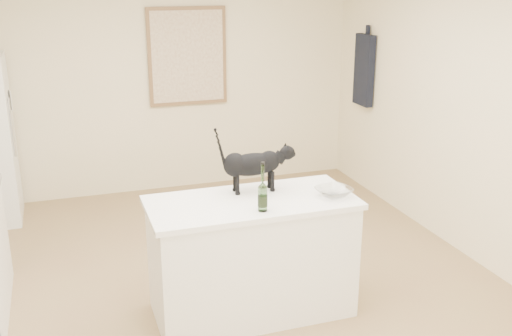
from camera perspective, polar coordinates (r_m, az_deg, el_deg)
name	(u,v)px	position (r m, az deg, el deg)	size (l,w,h in m)	color
floor	(232,299)	(4.84, -2.31, -12.36)	(5.50, 5.50, 0.00)	olive
wall_back	(162,79)	(6.96, -8.95, 8.31)	(4.50, 4.50, 0.00)	beige
wall_right	(488,117)	(5.39, 21.20, 4.50)	(5.50, 5.50, 0.00)	beige
island_base	(252,259)	(4.49, -0.40, -8.65)	(1.44, 0.67, 0.86)	white
island_top	(252,202)	(4.31, -0.42, -3.30)	(1.50, 0.70, 0.04)	white
artwork_frame	(188,57)	(6.95, -6.53, 10.49)	(0.90, 0.03, 1.10)	brown
artwork_canvas	(188,57)	(6.93, -6.49, 10.47)	(0.82, 0.00, 1.02)	beige
hanging_garment	(364,70)	(7.00, 10.24, 9.14)	(0.08, 0.34, 0.80)	black
black_cat	(253,167)	(4.41, -0.33, 0.07)	(0.54, 0.16, 0.38)	black
wine_bottle	(263,190)	(4.05, 0.64, -2.09)	(0.07, 0.07, 0.30)	#2D5823
glass_bowl	(334,192)	(4.40, 7.41, -2.28)	(0.25, 0.25, 0.06)	white
fridge_paper	(10,100)	(6.60, -22.36, 6.02)	(0.01, 0.15, 0.20)	white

